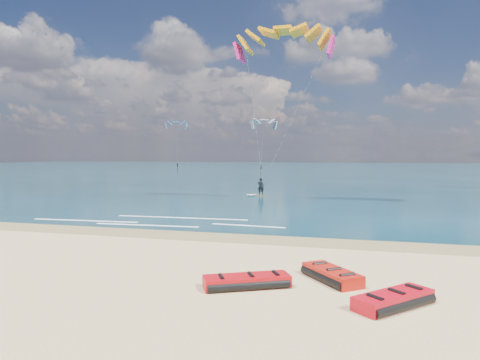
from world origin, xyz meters
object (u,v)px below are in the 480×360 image
kitesurfer_main (272,109)px  packed_kite_right (393,307)px  packed_kite_left (247,287)px  packed_kite_mid (332,281)px

kitesurfer_main → packed_kite_right: bearing=-85.6°
packed_kite_left → packed_kite_right: packed_kite_right is taller
packed_kite_left → packed_kite_right: (4.07, -0.59, 0.00)m
packed_kite_left → kitesurfer_main: (-3.98, 24.81, 7.93)m
packed_kite_left → packed_kite_right: 4.11m
packed_kite_left → kitesurfer_main: kitesurfer_main is taller
packed_kite_left → packed_kite_mid: packed_kite_mid is taller
packed_kite_left → kitesurfer_main: 26.35m
packed_kite_right → packed_kite_left: bearing=124.8°
packed_kite_right → kitesurfer_main: bearing=60.6°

